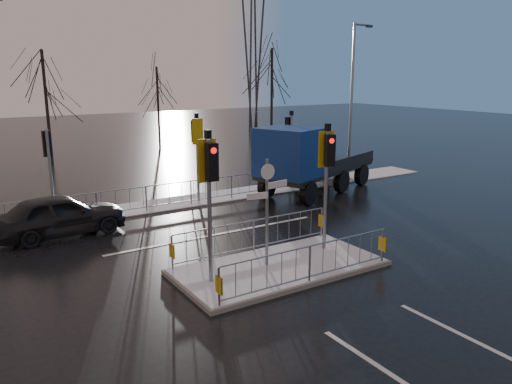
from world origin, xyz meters
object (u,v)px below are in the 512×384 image
car_far_lane (60,215)px  street_lamp_right (353,95)px  traffic_island (279,257)px  flatbed_truck (301,160)px

car_far_lane → street_lamp_right: street_lamp_right is taller
traffic_island → car_far_lane: traffic_island is taller
traffic_island → car_far_lane: bearing=124.9°
traffic_island → street_lamp_right: 14.14m
traffic_island → car_far_lane: 8.05m
traffic_island → street_lamp_right: size_ratio=0.75×
car_far_lane → flatbed_truck: flatbed_truck is taller
traffic_island → street_lamp_right: (10.58, 8.49, 4.00)m
traffic_island → flatbed_truck: bearing=48.5°
flatbed_truck → street_lamp_right: bearing=21.4°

